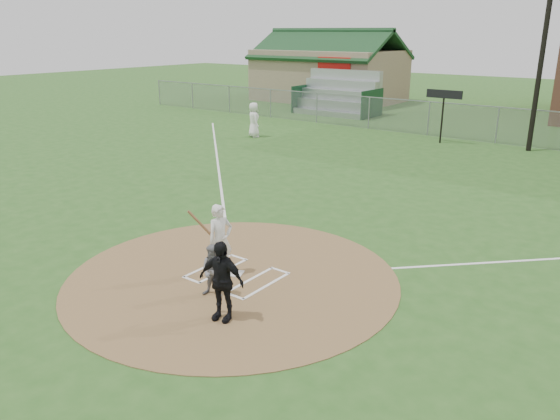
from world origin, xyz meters
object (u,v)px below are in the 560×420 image
Objects in this scene: catcher at (214,271)px; batter_at_plate at (220,240)px; home_plate at (235,273)px; umpire at (221,281)px; ondeck_player at (254,120)px.

batter_at_plate reaches higher than catcher.
home_plate is 0.22× the size of umpire.
ondeck_player is at bearing 114.91° from umpire.
ondeck_player is (-13.22, 16.99, 0.09)m from umpire.
catcher is at bearing 161.79° from ondeck_player.
ondeck_player is 1.08× the size of batter_at_plate.
batter_at_plate reaches higher than umpire.
ondeck_player is at bearing 127.20° from batter_at_plate.
home_plate is at bearing 162.92° from ondeck_player.
ondeck_player is (-11.91, 15.12, 0.97)m from home_plate.
umpire is 21.53m from ondeck_player.
catcher reaches higher than home_plate.
batter_at_plate is at bearing 102.51° from catcher.
catcher is at bearing -70.06° from home_plate.
umpire is at bearing -55.08° from home_plate.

